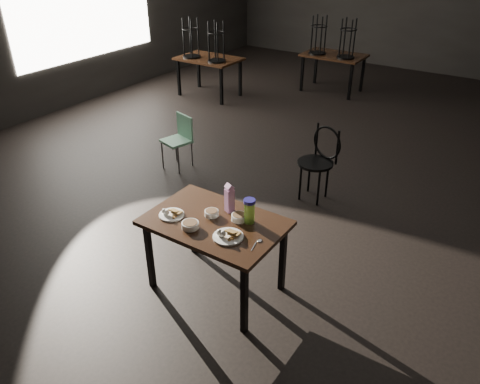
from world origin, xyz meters
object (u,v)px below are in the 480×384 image
Objects in this scene: bentwood_chair at (320,157)px; water_bottle at (249,211)px; juice_carton at (229,199)px; main_table at (215,228)px; school_chair at (180,137)px.

water_bottle is at bearing -67.46° from bentwood_chair.
main_table is at bearing -94.29° from juice_carton.
juice_carton is at bearing 85.71° from main_table.
school_chair is (-1.95, 1.59, -0.43)m from juice_carton.
juice_carton is at bearing 167.60° from water_bottle.
bentwood_chair is 2.00m from school_chair.
juice_carton is at bearing -74.71° from bentwood_chair.
juice_carton is (0.02, 0.21, 0.21)m from main_table.
main_table is 2.09m from bentwood_chair.
main_table is 1.31× the size of bentwood_chair.
juice_carton is 2.55m from school_chair.
juice_carton is at bearing -23.55° from school_chair.
juice_carton is 1.91m from bentwood_chair.
bentwood_chair is (0.03, 1.88, -0.34)m from juice_carton.
bentwood_chair reaches higher than main_table.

